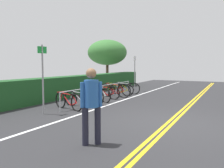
{
  "coord_description": "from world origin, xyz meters",
  "views": [
    {
      "loc": [
        -7.01,
        -1.62,
        1.78
      ],
      "look_at": [
        2.11,
        3.13,
        0.91
      ],
      "focal_mm": 37.12,
      "sensor_mm": 36.0,
      "label": 1
    }
  ],
  "objects": [
    {
      "name": "bicycle_2",
      "position": [
        1.84,
        4.06,
        0.36
      ],
      "size": [
        0.63,
        1.65,
        0.76
      ],
      "color": "black",
      "rests_on": "ground_plane"
    },
    {
      "name": "bicycle_5",
      "position": [
        4.17,
        4.03,
        0.37
      ],
      "size": [
        0.52,
        1.76,
        0.79
      ],
      "color": "black",
      "rests_on": "ground_plane"
    },
    {
      "name": "bicycle_1",
      "position": [
        1.01,
        4.07,
        0.33
      ],
      "size": [
        0.46,
        1.7,
        0.7
      ],
      "color": "black",
      "rests_on": "ground_plane"
    },
    {
      "name": "centre_line_yellow_inner",
      "position": [
        0.0,
        -0.08,
        0.0
      ],
      "size": [
        34.28,
        0.1,
        0.0
      ],
      "primitive_type": "cube",
      "color": "gold",
      "rests_on": "ground_plane"
    },
    {
      "name": "pedestrian",
      "position": [
        -2.76,
        1.1,
        0.98
      ],
      "size": [
        0.38,
        0.37,
        1.7
      ],
      "color": "#1E1E2D",
      "rests_on": "ground_plane"
    },
    {
      "name": "bike_rack",
      "position": [
        2.97,
        4.1,
        0.57
      ],
      "size": [
        6.53,
        0.05,
        0.75
      ],
      "color": "#9EA0A5",
      "rests_on": "ground_plane"
    },
    {
      "name": "hedge_backdrop",
      "position": [
        4.47,
        6.47,
        0.56
      ],
      "size": [
        15.48,
        0.96,
        1.13
      ],
      "primitive_type": "cube",
      "color": "#1C4C21",
      "rests_on": "ground_plane"
    },
    {
      "name": "tree_mid",
      "position": [
        10.18,
        7.78,
        2.78
      ],
      "size": [
        3.29,
        3.29,
        3.85
      ],
      "color": "#473323",
      "rests_on": "ground_plane"
    },
    {
      "name": "centre_line_yellow_outer",
      "position": [
        0.0,
        0.08,
        0.0
      ],
      "size": [
        34.28,
        0.1,
        0.0
      ],
      "primitive_type": "cube",
      "color": "gold",
      "rests_on": "ground_plane"
    },
    {
      "name": "bicycle_0",
      "position": [
        0.25,
        4.12,
        0.33
      ],
      "size": [
        0.6,
        1.7,
        0.71
      ],
      "color": "black",
      "rests_on": "ground_plane"
    },
    {
      "name": "ground_plane",
      "position": [
        0.0,
        0.0,
        -0.03
      ],
      "size": [
        38.08,
        12.96,
        0.05
      ],
      "primitive_type": "cube",
      "color": "#2B2B2D"
    },
    {
      "name": "sign_post_far",
      "position": [
        7.3,
        4.13,
        1.4
      ],
      "size": [
        0.36,
        0.06,
        2.34
      ],
      "color": "gray",
      "rests_on": "ground_plane"
    },
    {
      "name": "bike_lane_stripe_white",
      "position": [
        0.0,
        3.17,
        0.0
      ],
      "size": [
        34.28,
        0.12,
        0.0
      ],
      "primitive_type": "cube",
      "color": "white",
      "rests_on": "ground_plane"
    },
    {
      "name": "sign_post_near",
      "position": [
        -0.89,
        4.33,
        1.47
      ],
      "size": [
        0.36,
        0.1,
        2.47
      ],
      "color": "gray",
      "rests_on": "ground_plane"
    },
    {
      "name": "bicycle_6",
      "position": [
        4.85,
        4.15,
        0.34
      ],
      "size": [
        0.62,
        1.75,
        0.73
      ],
      "color": "black",
      "rests_on": "ground_plane"
    },
    {
      "name": "bicycle_4",
      "position": [
        3.44,
        4.21,
        0.33
      ],
      "size": [
        0.46,
        1.74,
        0.71
      ],
      "color": "black",
      "rests_on": "ground_plane"
    },
    {
      "name": "bicycle_7",
      "position": [
        5.67,
        4.07,
        0.35
      ],
      "size": [
        0.66,
        1.7,
        0.74
      ],
      "color": "black",
      "rests_on": "ground_plane"
    },
    {
      "name": "bicycle_3",
      "position": [
        2.52,
        4.11,
        0.33
      ],
      "size": [
        0.63,
        1.69,
        0.72
      ],
      "color": "black",
      "rests_on": "ground_plane"
    }
  ]
}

